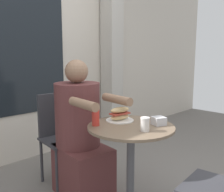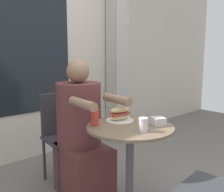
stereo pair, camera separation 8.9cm
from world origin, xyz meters
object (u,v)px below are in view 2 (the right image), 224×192
object	(u,v)px
seated_diner	(81,138)
sandwich_on_plate	(120,115)
cafe_table	(130,152)
diner_chair	(62,129)
drink_cup	(143,125)
condiment_bottle	(95,115)

from	to	relation	value
seated_diner	sandwich_on_plate	bearing A→B (deg)	113.05
cafe_table	seated_diner	bearing A→B (deg)	96.82
seated_diner	diner_chair	bearing A→B (deg)	-85.83
drink_cup	condiment_bottle	distance (m)	0.38
diner_chair	condiment_bottle	distance (m)	0.76
sandwich_on_plate	drink_cup	bearing A→B (deg)	-104.53
cafe_table	diner_chair	bearing A→B (deg)	93.14
diner_chair	seated_diner	distance (m)	0.35
drink_cup	condiment_bottle	bearing A→B (deg)	112.74
sandwich_on_plate	cafe_table	bearing A→B (deg)	-106.34
condiment_bottle	sandwich_on_plate	bearing A→B (deg)	-8.08
sandwich_on_plate	condiment_bottle	world-z (taller)	condiment_bottle
drink_cup	sandwich_on_plate	bearing A→B (deg)	75.47
diner_chair	drink_cup	bearing A→B (deg)	97.38
cafe_table	condiment_bottle	world-z (taller)	condiment_bottle
diner_chair	seated_diner	xyz separation A→B (m)	(-0.02, -0.35, -0.01)
sandwich_on_plate	seated_diner	bearing A→B (deg)	106.39
seated_diner	sandwich_on_plate	xyz separation A→B (m)	(0.11, -0.37, 0.26)
cafe_table	diner_chair	distance (m)	0.88
diner_chair	sandwich_on_plate	world-z (taller)	diner_chair
sandwich_on_plate	drink_cup	distance (m)	0.33
seated_diner	sandwich_on_plate	distance (m)	0.47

